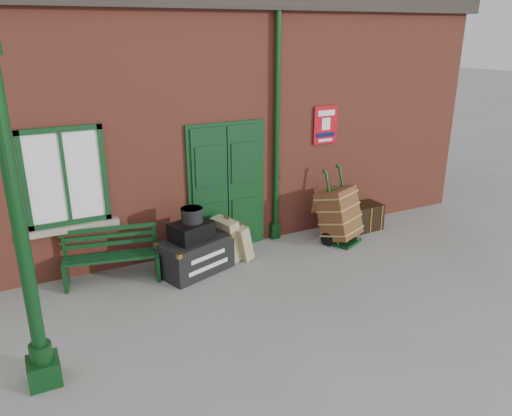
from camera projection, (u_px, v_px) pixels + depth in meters
ground at (283, 277)px, 7.92m from camera, size 80.00×80.00×0.00m
station_building at (199, 110)px, 10.13m from camera, size 10.30×4.30×4.36m
canopy_column at (26, 269)px, 5.08m from camera, size 0.34×0.34×3.61m
bench at (111, 254)px, 7.68m from camera, size 1.48×0.72×0.88m
houdini_trunk at (196, 255)px, 8.01m from camera, size 1.28×0.97×0.57m
strongbox at (191, 231)px, 7.85m from camera, size 0.74×0.64×0.28m
hatbox at (192, 215)px, 7.80m from camera, size 0.44×0.44×0.23m
suitcase_back at (227, 239)px, 8.44m from camera, size 0.44×0.58×0.73m
suitcase_front at (239, 241)px, 8.45m from camera, size 0.44×0.53×0.64m
porter_trolley at (339, 214)px, 9.09m from camera, size 0.89×0.91×1.36m
dark_trunk at (363, 217)px, 9.73m from camera, size 0.73×0.50×0.51m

